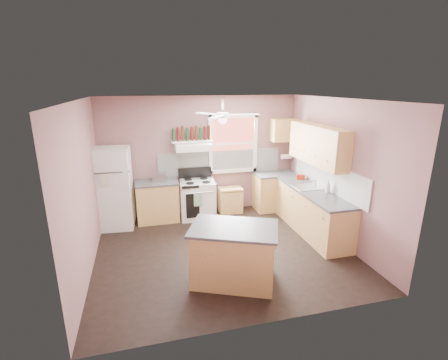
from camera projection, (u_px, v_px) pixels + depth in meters
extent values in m
plane|color=black|center=(223.00, 250.00, 5.99)|extent=(4.50, 4.50, 0.00)
plane|color=white|center=(223.00, 99.00, 5.22)|extent=(4.50, 4.50, 0.00)
cube|color=#7E5757|center=(201.00, 156.00, 7.48)|extent=(4.50, 0.05, 2.70)
cube|color=#7E5757|center=(339.00, 171.00, 6.15)|extent=(0.05, 4.00, 2.70)
cube|color=#7E5757|center=(82.00, 190.00, 5.06)|extent=(0.05, 4.00, 2.70)
cube|color=white|center=(220.00, 162.00, 7.61)|extent=(2.90, 0.03, 0.55)
cube|color=white|center=(327.00, 176.00, 6.47)|extent=(0.03, 2.60, 0.55)
cube|color=maroon|center=(233.00, 144.00, 7.55)|extent=(1.00, 0.02, 1.20)
cube|color=white|center=(233.00, 144.00, 7.53)|extent=(1.16, 0.07, 1.36)
cube|color=white|center=(114.00, 188.00, 6.76)|extent=(0.78, 0.76, 1.70)
cube|color=tan|center=(158.00, 202.00, 7.19)|extent=(0.90, 0.60, 0.86)
cube|color=#404043|center=(156.00, 182.00, 7.06)|extent=(0.92, 0.62, 0.04)
cube|color=silver|center=(159.00, 177.00, 7.05)|extent=(0.31, 0.23, 0.18)
cube|color=white|center=(198.00, 199.00, 7.35)|extent=(0.82, 0.70, 0.86)
cube|color=white|center=(193.00, 147.00, 7.10)|extent=(0.78, 0.50, 0.14)
cube|color=white|center=(192.00, 141.00, 7.18)|extent=(0.90, 0.26, 0.03)
cube|color=tan|center=(230.00, 201.00, 7.69)|extent=(0.55, 0.38, 0.54)
cube|color=tan|center=(275.00, 192.00, 7.86)|extent=(1.00, 0.60, 0.86)
cube|color=tan|center=(312.00, 212.00, 6.61)|extent=(0.60, 2.20, 0.86)
cube|color=#404043|center=(276.00, 174.00, 7.74)|extent=(1.02, 0.62, 0.04)
cube|color=#404043|center=(313.00, 191.00, 6.48)|extent=(0.62, 2.22, 0.04)
cube|color=silver|center=(308.00, 187.00, 6.66)|extent=(0.55, 0.45, 0.03)
cylinder|color=silver|center=(315.00, 183.00, 6.68)|extent=(0.03, 0.03, 0.14)
cube|color=tan|center=(318.00, 145.00, 6.45)|extent=(0.33, 1.80, 0.76)
cube|color=tan|center=(284.00, 130.00, 7.62)|extent=(0.60, 0.33, 0.52)
cylinder|color=white|center=(286.00, 157.00, 7.86)|extent=(0.26, 0.12, 0.12)
cube|color=tan|center=(234.00, 255.00, 4.94)|extent=(1.42, 1.19, 0.86)
cube|color=#404043|center=(234.00, 228.00, 4.81)|extent=(1.51, 1.29, 0.04)
cylinder|color=white|center=(223.00, 115.00, 5.29)|extent=(0.20, 0.20, 0.08)
imported|color=silver|center=(328.00, 187.00, 6.29)|extent=(0.13, 0.13, 0.26)
cube|color=#A2260D|center=(300.00, 177.00, 7.23)|extent=(0.21, 0.17, 0.10)
cylinder|color=#143819|center=(173.00, 135.00, 7.04)|extent=(0.06, 0.06, 0.27)
cylinder|color=#590F0F|center=(178.00, 135.00, 7.06)|extent=(0.06, 0.06, 0.29)
cylinder|color=#3F230F|center=(183.00, 134.00, 7.08)|extent=(0.06, 0.06, 0.31)
cylinder|color=#143819|center=(187.00, 135.00, 7.11)|extent=(0.06, 0.06, 0.27)
cylinder|color=#590F0F|center=(192.00, 134.00, 7.13)|extent=(0.06, 0.06, 0.29)
cylinder|color=#3F230F|center=(196.00, 133.00, 7.16)|extent=(0.06, 0.06, 0.31)
cylinder|color=#143819|center=(201.00, 134.00, 7.19)|extent=(0.06, 0.06, 0.27)
cylinder|color=#590F0F|center=(205.00, 134.00, 7.21)|extent=(0.06, 0.06, 0.29)
cylinder|color=#3F230F|center=(209.00, 133.00, 7.23)|extent=(0.06, 0.06, 0.31)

